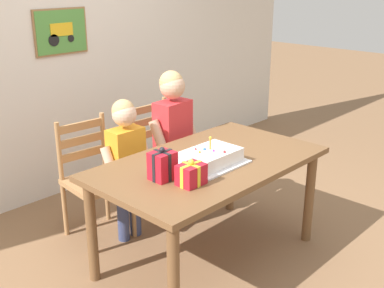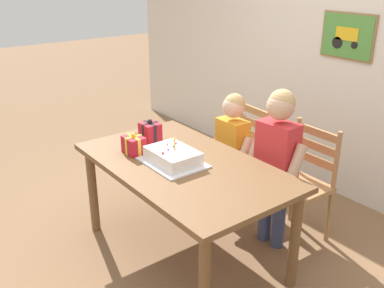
# 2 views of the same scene
# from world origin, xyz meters

# --- Properties ---
(ground_plane) EXTENTS (20.00, 20.00, 0.00)m
(ground_plane) POSITION_xyz_m (0.00, 0.00, 0.00)
(ground_plane) COLOR #846042
(back_wall) EXTENTS (6.40, 0.11, 2.60)m
(back_wall) POSITION_xyz_m (0.00, 1.77, 1.30)
(back_wall) COLOR silver
(back_wall) RESTS_ON ground
(dining_table) EXTENTS (1.58, 0.92, 0.75)m
(dining_table) POSITION_xyz_m (0.00, 0.00, 0.66)
(dining_table) COLOR brown
(dining_table) RESTS_ON ground
(birthday_cake) EXTENTS (0.44, 0.34, 0.19)m
(birthday_cake) POSITION_xyz_m (-0.04, -0.06, 0.80)
(birthday_cake) COLOR silver
(birthday_cake) RESTS_ON dining_table
(gift_box_red_large) EXTENTS (0.16, 0.13, 0.16)m
(gift_box_red_large) POSITION_xyz_m (-0.36, -0.18, 0.82)
(gift_box_red_large) COLOR red
(gift_box_red_large) RESTS_ON dining_table
(gift_box_beside_cake) EXTENTS (0.15, 0.13, 0.21)m
(gift_box_beside_cake) POSITION_xyz_m (-0.42, -0.00, 0.84)
(gift_box_beside_cake) COLOR red
(gift_box_beside_cake) RESTS_ON dining_table
(chair_left) EXTENTS (0.45, 0.45, 0.92)m
(chair_left) POSITION_xyz_m (-0.34, 0.86, 0.47)
(chair_left) COLOR #A87A4C
(chair_left) RESTS_ON ground
(chair_right) EXTENTS (0.43, 0.43, 0.92)m
(chair_right) POSITION_xyz_m (0.34, 0.86, 0.47)
(chair_right) COLOR #A87A4C
(chair_right) RESTS_ON ground
(child_older) EXTENTS (0.46, 0.27, 1.24)m
(child_older) POSITION_xyz_m (0.28, 0.63, 0.75)
(child_older) COLOR #38426B
(child_older) RESTS_ON ground
(child_younger) EXTENTS (0.40, 0.23, 1.10)m
(child_younger) POSITION_xyz_m (-0.20, 0.63, 0.67)
(child_younger) COLOR #38426B
(child_younger) RESTS_ON ground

